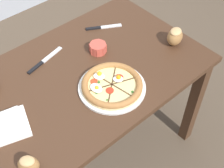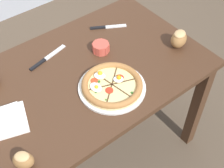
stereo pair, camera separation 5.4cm
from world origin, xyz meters
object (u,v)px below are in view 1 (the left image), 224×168
object	(u,v)px
ramekin_bowl	(98,48)
knife_spare	(45,60)
dining_table	(80,91)
napkin_folded	(5,126)
bread_piece_near	(28,164)
knife_main	(103,27)
bread_piece_far	(175,36)
pizza	(112,85)

from	to	relation	value
ramekin_bowl	knife_spare	xyz separation A→B (m)	(-0.25, 0.12, -0.02)
dining_table	napkin_folded	world-z (taller)	napkin_folded
dining_table	knife_spare	xyz separation A→B (m)	(-0.06, 0.19, 0.11)
bread_piece_near	knife_spare	bearing A→B (deg)	51.64
ramekin_bowl	napkin_folded	world-z (taller)	ramekin_bowl
ramekin_bowl	napkin_folded	size ratio (longest dim) A/B	0.40
ramekin_bowl	bread_piece_near	bearing A→B (deg)	-150.99
knife_main	knife_spare	world-z (taller)	same
bread_piece_far	knife_spare	xyz separation A→B (m)	(-0.59, 0.34, -0.04)
dining_table	ramekin_bowl	distance (m)	0.24
bread_piece_near	bread_piece_far	size ratio (longest dim) A/B	0.84
bread_piece_near	bread_piece_far	bearing A→B (deg)	7.38
pizza	bread_piece_far	distance (m)	0.46
dining_table	knife_spare	bearing A→B (deg)	107.03
pizza	knife_spare	size ratio (longest dim) A/B	1.35
pizza	bread_piece_far	xyz separation A→B (m)	(0.46, 0.02, 0.03)
bread_piece_near	bread_piece_far	xyz separation A→B (m)	(0.96, 0.12, 0.01)
knife_main	ramekin_bowl	bearing A→B (deg)	-108.07
bread_piece_near	knife_spare	distance (m)	0.59
pizza	bread_piece_near	world-z (taller)	bread_piece_near
pizza	bread_piece_near	distance (m)	0.51
bread_piece_far	dining_table	bearing A→B (deg)	164.73
dining_table	bread_piece_far	bearing A→B (deg)	-15.27
napkin_folded	knife_spare	world-z (taller)	napkin_folded
bread_piece_near	knife_spare	size ratio (longest dim) A/B	0.44
ramekin_bowl	bread_piece_far	world-z (taller)	bread_piece_far
dining_table	pizza	size ratio (longest dim) A/B	4.06
pizza	ramekin_bowl	xyz separation A→B (m)	(0.11, 0.24, 0.01)
napkin_folded	bread_piece_near	xyz separation A→B (m)	(-0.02, -0.23, 0.02)
dining_table	bread_piece_far	xyz separation A→B (m)	(0.53, -0.14, 0.16)
napkin_folded	bread_piece_far	bearing A→B (deg)	-6.20
dining_table	bread_piece_far	distance (m)	0.57
napkin_folded	bread_piece_near	world-z (taller)	bread_piece_near
ramekin_bowl	knife_main	world-z (taller)	ramekin_bowl
knife_main	pizza	bearing A→B (deg)	-95.48
dining_table	ramekin_bowl	size ratio (longest dim) A/B	13.91
dining_table	knife_spare	distance (m)	0.23
napkin_folded	knife_main	world-z (taller)	napkin_folded
ramekin_bowl	knife_main	size ratio (longest dim) A/B	0.49
pizza	bread_piece_near	xyz separation A→B (m)	(-0.50, -0.10, 0.02)
pizza	bread_piece_far	size ratio (longest dim) A/B	2.60
pizza	knife_spare	xyz separation A→B (m)	(-0.13, 0.36, -0.02)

